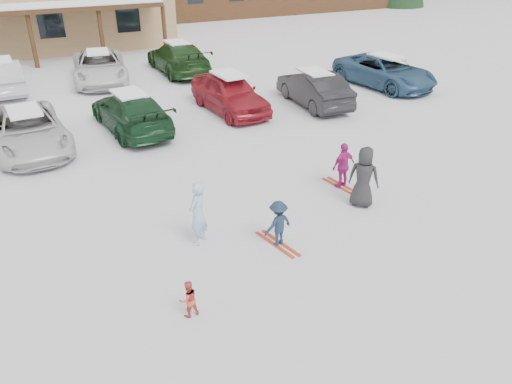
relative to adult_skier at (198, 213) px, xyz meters
name	(u,v)px	position (x,y,z in m)	size (l,w,h in m)	color
ground	(262,250)	(1.24, -0.94, -0.81)	(160.00, 160.00, 0.00)	white
adult_skier	(198,213)	(0.00, 0.00, 0.00)	(0.59, 0.39, 1.62)	#A2BFE4
toddler_red	(188,299)	(-1.03, -2.36, -0.41)	(0.39, 0.30, 0.80)	#C94239
child_navy	(278,224)	(1.68, -0.88, -0.22)	(0.75, 0.43, 1.17)	#16273C
skis_child_navy	(278,244)	(1.68, -0.88, -0.79)	(0.20, 1.40, 0.03)	#BA321A
child_magenta	(343,165)	(4.76, 1.01, -0.12)	(0.81, 0.34, 1.38)	#B6217C
skis_child_magenta	(341,186)	(4.76, 1.01, -0.79)	(0.20, 1.40, 0.03)	#BA321A
bystander_dark	(364,177)	(4.63, -0.13, 0.04)	(0.83, 0.54, 1.70)	#252427
parked_car_2	(28,130)	(-3.32, 7.90, -0.12)	(2.30, 4.99, 1.39)	silver
parked_car_3	(131,112)	(0.24, 8.28, -0.10)	(1.98, 4.87, 1.41)	#15381E
parked_car_4	(230,93)	(4.38, 8.74, -0.03)	(1.83, 4.54, 1.55)	maroon
parked_car_5	(314,88)	(7.94, 7.99, -0.09)	(1.52, 4.37, 1.44)	black
parked_car_6	(385,71)	(12.47, 9.07, -0.08)	(2.40, 5.21, 1.45)	#305270
parked_car_9	(3,76)	(-3.99, 15.63, -0.07)	(1.57, 4.49, 1.48)	silver
parked_car_10	(100,67)	(0.32, 15.56, -0.07)	(2.45, 5.30, 1.47)	silver
parked_car_11	(178,57)	(4.33, 15.68, -0.03)	(2.17, 5.34, 1.55)	#1D3E19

